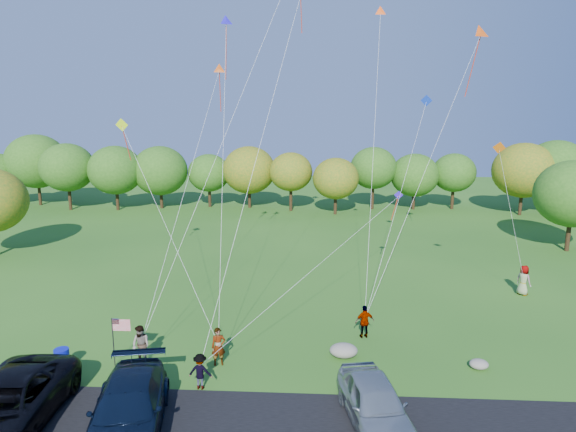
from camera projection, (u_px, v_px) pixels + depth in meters
The scene contains 14 objects.
ground at pixel (234, 380), 21.98m from camera, with size 140.00×140.00×0.00m, color #295A19.
treeline at pixel (307, 172), 56.25m from camera, with size 74.75×27.62×8.20m.
minivan_dark at pixel (6, 405), 18.37m from camera, with size 3.08×6.69×1.86m, color black.
minivan_navy at pixel (128, 409), 18.14m from camera, with size 2.51×6.17×1.79m, color black.
minivan_silver at pixel (375, 403), 18.61m from camera, with size 2.00×4.98×1.70m, color #A3AAAD.
flyer_a at pixel (218, 347), 23.12m from camera, with size 0.64×0.42×1.76m, color #4C4C59.
flyer_b at pixel (141, 345), 23.18m from camera, with size 0.89×0.69×1.82m, color #4C4C59.
flyer_c at pixel (200, 371), 21.16m from camera, with size 0.99×0.57×1.53m, color #4C4C59.
flyer_d at pixel (365, 322), 25.92m from camera, with size 1.00×0.42×1.71m, color #4C4C59.
flyer_e at pixel (524, 280), 31.93m from camera, with size 0.93×0.60×1.90m, color #4C4C59.
trash_barrel at pixel (62, 359), 22.78m from camera, with size 0.64×0.64×0.97m, color #0B13AE.
flag_assembly at pixel (118, 331), 22.83m from camera, with size 0.85×0.55×2.30m.
boulder_near at pixel (344, 350), 23.95m from camera, with size 1.31×1.03×0.66m, color slate.
boulder_far at pixel (479, 364), 22.88m from camera, with size 0.85×0.71×0.44m, color gray.
Camera 1 is at (3.51, -19.93, 11.34)m, focal length 32.00 mm.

